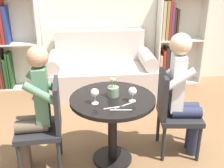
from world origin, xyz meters
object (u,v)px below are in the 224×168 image
at_px(bookshelf_right, 173,40).
at_px(person_right, 183,92).
at_px(flower_vase, 113,90).
at_px(person_left, 34,109).
at_px(wine_glass_left, 95,93).
at_px(bookshelf_left, 9,44).
at_px(chair_right, 173,110).
at_px(chair_left, 46,123).
at_px(wine_glass_right, 132,92).
at_px(couch, 101,72).

relative_size(bookshelf_right, person_right, 1.15).
bearing_deg(flower_vase, bookshelf_right, 59.09).
bearing_deg(person_left, wine_glass_left, 80.63).
bearing_deg(flower_vase, person_left, -173.81).
bearing_deg(wine_glass_left, bookshelf_left, 120.30).
relative_size(bookshelf_left, chair_right, 1.65).
xyz_separation_m(chair_left, person_left, (-0.09, -0.01, 0.16)).
bearing_deg(bookshelf_left, flower_vase, -54.52).
distance_m(wine_glass_left, flower_vase, 0.23).
bearing_deg(person_right, wine_glass_right, 113.52).
height_order(couch, chair_left, couch).
relative_size(couch, person_left, 1.32).
relative_size(chair_left, wine_glass_left, 6.16).
bearing_deg(flower_vase, bookshelf_left, 125.48).
bearing_deg(couch, person_left, -111.68).
relative_size(chair_left, person_right, 0.70).
distance_m(bookshelf_right, chair_right, 2.04).
bearing_deg(chair_left, flower_vase, 92.96).
bearing_deg(bookshelf_right, wine_glass_right, -115.92).
distance_m(couch, person_right, 1.88).
bearing_deg(wine_glass_left, chair_left, 171.73).
relative_size(bookshelf_right, flower_vase, 7.41).
bearing_deg(wine_glass_right, flower_vase, 143.23).
height_order(bookshelf_left, chair_left, bookshelf_left).
distance_m(bookshelf_right, person_right, 2.02).
relative_size(chair_right, flower_vase, 4.49).
bearing_deg(couch, chair_left, -109.27).
height_order(bookshelf_left, person_right, bookshelf_left).
height_order(bookshelf_right, person_left, bookshelf_right).
bearing_deg(person_right, couch, 28.86).
xyz_separation_m(person_left, flower_vase, (0.73, 0.08, 0.12)).
bearing_deg(flower_vase, wine_glass_right, -36.77).
height_order(bookshelf_right, chair_left, bookshelf_right).
relative_size(chair_right, wine_glass_left, 6.16).
height_order(person_left, wine_glass_left, person_left).
relative_size(person_left, person_right, 0.96).
height_order(wine_glass_left, flower_vase, flower_vase).
bearing_deg(bookshelf_right, person_left, -132.81).
relative_size(chair_left, flower_vase, 4.49).
bearing_deg(flower_vase, wine_glass_left, -142.06).
bearing_deg(bookshelf_right, bookshelf_left, -179.97).
distance_m(bookshelf_left, wine_glass_right, 2.67).
height_order(chair_right, wine_glass_left, chair_right).
bearing_deg(chair_right, flower_vase, 101.72).
bearing_deg(chair_left, couch, 157.41).
height_order(bookshelf_right, wine_glass_left, bookshelf_right).
bearing_deg(bookshelf_left, chair_right, -43.36).
bearing_deg(flower_vase, couch, 90.24).
bearing_deg(person_left, wine_glass_right, 83.83).
height_order(chair_left, flower_vase, flower_vase).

